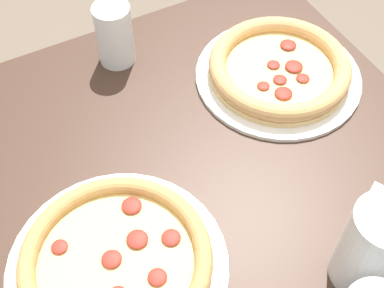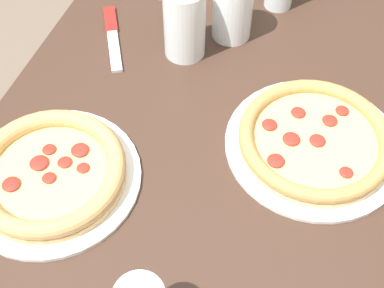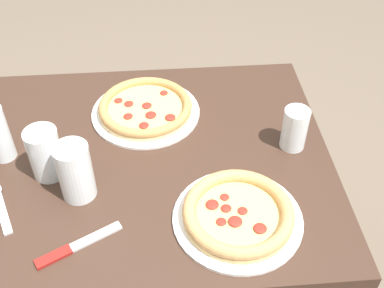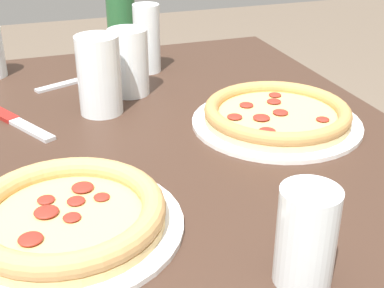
% 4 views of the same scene
% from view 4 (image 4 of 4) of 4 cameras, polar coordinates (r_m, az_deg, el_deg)
% --- Properties ---
extents(table, '(1.06, 0.82, 0.74)m').
position_cam_4_polar(table, '(1.19, -1.45, -14.70)').
color(table, '#3D281E').
rests_on(table, ground_plane).
extents(pizza_veggie, '(0.31, 0.31, 0.05)m').
position_cam_4_polar(pizza_veggie, '(0.72, -13.20, -7.49)').
color(pizza_veggie, white).
rests_on(pizza_veggie, table).
extents(pizza_pepperoni, '(0.32, 0.32, 0.04)m').
position_cam_4_polar(pizza_pepperoni, '(1.01, 9.03, 3.07)').
color(pizza_pepperoni, white).
rests_on(pizza_pepperoni, table).
extents(glass_cola, '(0.07, 0.07, 0.12)m').
position_cam_4_polar(glass_cola, '(0.61, 12.06, -9.87)').
color(glass_cola, white).
rests_on(glass_cola, table).
extents(glass_lemonade, '(0.08, 0.08, 0.15)m').
position_cam_4_polar(glass_lemonade, '(1.04, -9.86, 7.08)').
color(glass_lemonade, white).
rests_on(glass_lemonade, table).
extents(glass_water, '(0.08, 0.08, 0.14)m').
position_cam_4_polar(glass_water, '(1.14, -6.74, 8.33)').
color(glass_water, white).
rests_on(glass_water, table).
extents(glass_mango_juice, '(0.06, 0.06, 0.16)m').
position_cam_4_polar(glass_mango_juice, '(1.27, -4.82, 10.85)').
color(glass_mango_juice, white).
rests_on(glass_mango_juice, table).
extents(beer_bottle, '(0.07, 0.07, 0.25)m').
position_cam_4_polar(beer_bottle, '(1.36, -7.82, 13.69)').
color(beer_bottle, '#286033').
rests_on(beer_bottle, table).
extents(knife, '(0.19, 0.12, 0.01)m').
position_cam_4_polar(knife, '(1.05, -18.16, 2.24)').
color(knife, maroon).
rests_on(knife, table).
extents(spoon, '(0.09, 0.16, 0.01)m').
position_cam_4_polar(spoon, '(1.24, -11.91, 6.77)').
color(spoon, silver).
rests_on(spoon, table).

